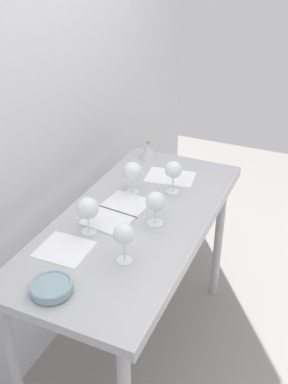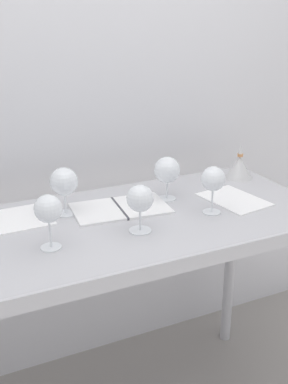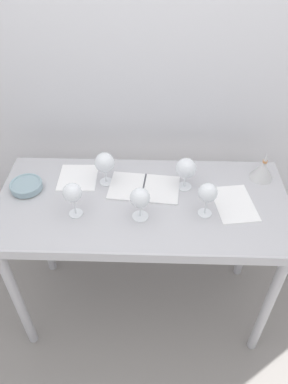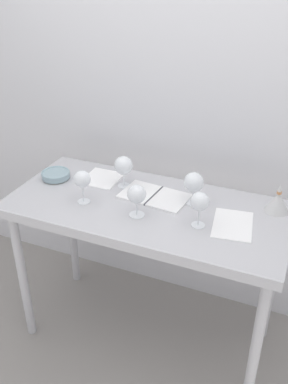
% 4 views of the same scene
% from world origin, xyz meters
% --- Properties ---
extents(ground_plane, '(6.00, 6.00, 0.00)m').
position_xyz_m(ground_plane, '(0.00, 0.00, 0.00)').
color(ground_plane, gray).
extents(back_wall, '(3.80, 0.04, 2.60)m').
position_xyz_m(back_wall, '(0.00, 0.49, 1.30)').
color(back_wall, silver).
rests_on(back_wall, ground_plane).
extents(steel_counter, '(1.40, 0.65, 0.90)m').
position_xyz_m(steel_counter, '(0.00, -0.01, 0.79)').
color(steel_counter, '#B6B6BB').
rests_on(steel_counter, ground_plane).
extents(wine_glass_far_right, '(0.10, 0.10, 0.17)m').
position_xyz_m(wine_glass_far_right, '(0.20, 0.10, 1.01)').
color(wine_glass_far_right, white).
rests_on(wine_glass_far_right, steel_counter).
extents(wine_glass_near_left, '(0.09, 0.09, 0.17)m').
position_xyz_m(wine_glass_near_left, '(-0.30, -0.10, 1.02)').
color(wine_glass_near_left, white).
rests_on(wine_glass_near_left, steel_counter).
extents(wine_glass_far_left, '(0.10, 0.10, 0.17)m').
position_xyz_m(wine_glass_far_left, '(-0.19, 0.13, 1.02)').
color(wine_glass_far_left, white).
rests_on(wine_glass_far_left, steel_counter).
extents(wine_glass_near_right, '(0.09, 0.09, 0.17)m').
position_xyz_m(wine_glass_near_right, '(0.29, -0.08, 1.02)').
color(wine_glass_near_right, white).
rests_on(wine_glass_near_right, steel_counter).
extents(wine_glass_near_center, '(0.09, 0.09, 0.16)m').
position_xyz_m(wine_glass_near_center, '(-0.01, -0.11, 1.01)').
color(wine_glass_near_center, white).
rests_on(wine_glass_near_center, steel_counter).
extents(open_notebook, '(0.36, 0.24, 0.01)m').
position_xyz_m(open_notebook, '(0.00, 0.09, 0.90)').
color(open_notebook, white).
rests_on(open_notebook, steel_counter).
extents(tasting_sheet_upper, '(0.21, 0.28, 0.00)m').
position_xyz_m(tasting_sheet_upper, '(0.43, -0.01, 0.90)').
color(tasting_sheet_upper, white).
rests_on(tasting_sheet_upper, steel_counter).
extents(tasting_sheet_lower, '(0.20, 0.21, 0.00)m').
position_xyz_m(tasting_sheet_lower, '(-0.34, 0.16, 0.90)').
color(tasting_sheet_lower, white).
rests_on(tasting_sheet_lower, steel_counter).
extents(tasting_bowl, '(0.16, 0.16, 0.04)m').
position_xyz_m(tasting_bowl, '(-0.57, 0.06, 0.92)').
color(tasting_bowl, '#DBCC66').
rests_on(tasting_bowl, steel_counter).
extents(decanter_funnel, '(0.12, 0.12, 0.15)m').
position_xyz_m(decanter_funnel, '(0.60, 0.19, 0.95)').
color(decanter_funnel, silver).
rests_on(decanter_funnel, steel_counter).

